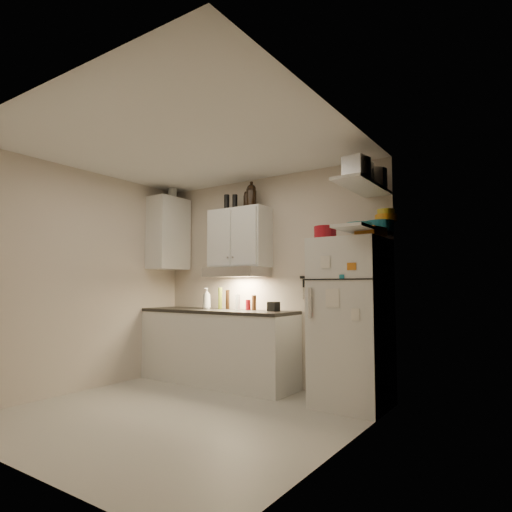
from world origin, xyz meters
The scene contains 36 objects.
floor centered at (0.00, 0.00, -0.01)m, with size 3.20×3.00×0.02m, color #B8B4A9.
ceiling centered at (0.00, 0.00, 2.61)m, with size 3.20×3.00×0.02m, color white.
back_wall centered at (0.00, 1.51, 1.30)m, with size 3.20×0.02×2.60m, color beige.
left_wall centered at (-1.61, 0.00, 1.30)m, with size 0.02×3.00×2.60m, color beige.
right_wall centered at (1.61, 0.00, 1.30)m, with size 0.02×3.00×2.60m, color beige.
base_cabinet centered at (-0.55, 1.20, 0.44)m, with size 2.10×0.60×0.88m, color silver.
countertop centered at (-0.55, 1.20, 0.90)m, with size 2.10×0.62×0.04m, color black.
upper_cabinet centered at (-0.30, 1.33, 1.83)m, with size 0.80×0.33×0.75m, color silver.
side_cabinet centered at (-1.44, 1.20, 1.95)m, with size 0.33×0.55×1.00m, color silver.
range_hood centered at (-0.30, 1.27, 1.39)m, with size 0.76×0.46×0.12m, color silver.
fridge centered at (1.25, 1.16, 0.85)m, with size 0.70×0.68×1.70m, color silver.
shelf_hi centered at (1.45, 1.02, 2.20)m, with size 0.30×0.95×0.03m, color silver.
shelf_lo centered at (1.45, 1.02, 1.76)m, with size 0.30×0.95×0.03m, color silver.
knife_strip centered at (0.70, 1.49, 1.32)m, with size 0.42×0.02×0.03m, color black.
dutch_oven centered at (1.04, 1.02, 1.77)m, with size 0.23×0.23×0.13m, color maroon.
book_stack centered at (1.51, 1.04, 1.74)m, with size 0.21×0.26×0.09m, color orange.
spice_jar centered at (1.35, 1.04, 1.75)m, with size 0.06×0.06×0.11m, color silver.
stock_pot centered at (1.48, 1.25, 2.31)m, with size 0.28×0.28×0.20m, color silver.
tin_a centered at (1.43, 0.99, 2.33)m, with size 0.22×0.20×0.22m, color #AAAAAD.
tin_b centered at (1.50, 0.73, 2.31)m, with size 0.20×0.20×0.20m, color #AAAAAD.
bowl_teal centered at (1.50, 1.35, 1.83)m, with size 0.29×0.29×0.11m, color #176E83.
bowl_orange centered at (1.56, 1.40, 1.92)m, with size 0.23×0.23×0.07m, color orange.
bowl_yellow centered at (1.56, 1.40, 1.99)m, with size 0.18×0.18×0.06m, color gold.
plates centered at (1.40, 1.03, 1.81)m, with size 0.26×0.26×0.06m, color #176E83.
growler_a centered at (-0.21, 1.37, 2.32)m, with size 0.10×0.10×0.24m, color black, non-canonical shape.
growler_b centered at (-0.10, 1.31, 2.35)m, with size 0.13×0.13×0.30m, color black, non-canonical shape.
thermos_a centered at (-0.35, 1.31, 2.29)m, with size 0.07×0.07×0.19m, color black.
thermos_b centered at (-0.47, 1.28, 2.30)m, with size 0.07×0.07×0.20m, color black.
side_jar centered at (-1.43, 1.26, 2.54)m, with size 0.13×0.13×0.17m, color silver.
soap_bottle centered at (-0.75, 1.23, 1.07)m, with size 0.12×0.12×0.30m, color silver.
pepper_mill centered at (-0.07, 1.33, 1.01)m, with size 0.06×0.06×0.19m, color brown.
oil_bottle centered at (-0.60, 1.32, 1.06)m, with size 0.05×0.05×0.28m, color #5C6A1A.
vinegar_bottle centered at (-0.48, 1.33, 1.04)m, with size 0.05×0.05×0.25m, color black.
clear_bottle centered at (-0.30, 1.31, 1.01)m, with size 0.06×0.06×0.19m, color silver.
red_jar centered at (-0.15, 1.31, 0.98)m, with size 0.06×0.06×0.13m, color maroon.
caddy centered at (0.25, 1.27, 0.98)m, with size 0.13×0.09×0.11m, color black.
Camera 1 is at (2.92, -3.03, 1.21)m, focal length 30.00 mm.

